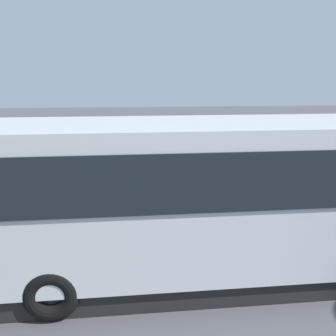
{
  "coord_description": "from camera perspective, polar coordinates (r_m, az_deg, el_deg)",
  "views": [
    {
      "loc": [
        1.03,
        11.82,
        4.08
      ],
      "look_at": [
        -0.25,
        -0.1,
        1.1
      ],
      "focal_mm": 39.27,
      "sensor_mm": 36.0,
      "label": 1
    }
  ],
  "objects": [
    {
      "name": "bay_line_b",
      "position": [
        13.57,
        1.1,
        -3.53
      ],
      "size": [
        0.19,
        4.76,
        0.01
      ],
      "color": "white",
      "rests_on": "ground_plane"
    },
    {
      "name": "ground_plane",
      "position": [
        12.55,
        -1.08,
        -5.02
      ],
      "size": [
        80.0,
        80.0,
        0.0
      ],
      "primitive_type": "plane",
      "color": "#4C4C51"
    },
    {
      "name": "spectator_far_left",
      "position": [
        10.88,
        12.86,
        -2.49
      ],
      "size": [
        0.57,
        0.31,
        1.78
      ],
      "color": "black",
      "rests_on": "ground_plane"
    },
    {
      "name": "traffic_cone",
      "position": [
        14.02,
        -0.47,
        -1.66
      ],
      "size": [
        0.34,
        0.34,
        0.63
      ],
      "color": "orange",
      "rests_on": "ground_plane"
    },
    {
      "name": "spectator_centre",
      "position": [
        10.47,
        1.88,
        -2.78
      ],
      "size": [
        0.58,
        0.36,
        1.77
      ],
      "color": "#473823",
      "rests_on": "ground_plane"
    },
    {
      "name": "stunt_motorcycle",
      "position": [
        15.3,
        -9.91,
        0.64
      ],
      "size": [
        2.01,
        0.78,
        1.23
      ],
      "color": "black",
      "rests_on": "ground_plane"
    },
    {
      "name": "spectator_right",
      "position": [
        10.09,
        -2.77,
        -3.83
      ],
      "size": [
        0.58,
        0.36,
        1.69
      ],
      "color": "black",
      "rests_on": "ground_plane"
    },
    {
      "name": "bay_line_d",
      "position": [
        14.09,
        -22.89,
        -4.0
      ],
      "size": [
        0.17,
        3.72,
        0.01
      ],
      "color": "white",
      "rests_on": "ground_plane"
    },
    {
      "name": "bay_line_a",
      "position": [
        14.21,
        12.71,
        -3.07
      ],
      "size": [
        0.19,
        4.69,
        0.01
      ],
      "color": "white",
      "rests_on": "ground_plane"
    },
    {
      "name": "tour_bus",
      "position": [
        7.62,
        11.41,
        -4.96
      ],
      "size": [
        10.43,
        2.63,
        3.25
      ],
      "color": "silver",
      "rests_on": "ground_plane"
    },
    {
      "name": "parked_motorcycle_silver",
      "position": [
        11.35,
        23.3,
        -5.71
      ],
      "size": [
        2.05,
        0.58,
        0.99
      ],
      "color": "black",
      "rests_on": "ground_plane"
    },
    {
      "name": "spectator_left",
      "position": [
        10.59,
        7.44,
        -2.87
      ],
      "size": [
        0.58,
        0.35,
        1.74
      ],
      "color": "black",
      "rests_on": "ground_plane"
    },
    {
      "name": "bay_line_c",
      "position": [
        13.53,
        -11.12,
        -3.85
      ],
      "size": [
        0.19,
        4.94,
        0.01
      ],
      "color": "white",
      "rests_on": "ground_plane"
    }
  ]
}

